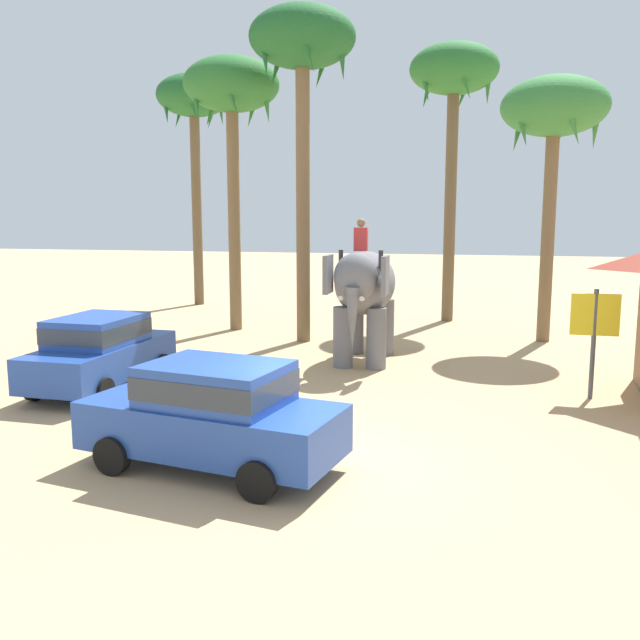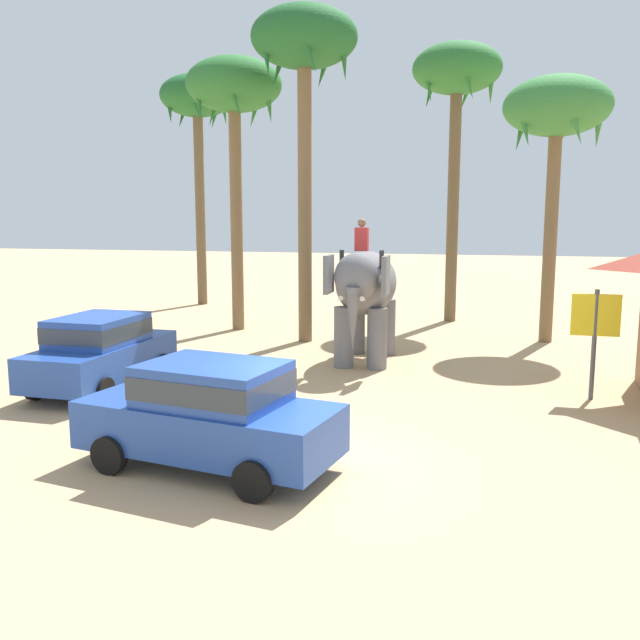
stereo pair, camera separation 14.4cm
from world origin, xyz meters
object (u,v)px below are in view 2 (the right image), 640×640
object	(u,v)px
car_parked_far_side	(101,349)
signboard_yellow	(595,323)
palm_tree_near_hut	(457,80)
palm_tree_far_back	(304,51)
palm_tree_leaning_seaward	(234,94)
palm_tree_behind_elephant	(557,114)
car_sedan_foreground	(210,411)
elephant_with_mahout	(365,290)
palm_tree_left_of_road	(197,105)

from	to	relation	value
car_parked_far_side	signboard_yellow	distance (m)	11.00
palm_tree_near_hut	signboard_yellow	bearing A→B (deg)	-70.70
palm_tree_far_back	palm_tree_leaning_seaward	bearing A→B (deg)	150.70
palm_tree_behind_elephant	signboard_yellow	xyz separation A→B (m)	(0.47, -6.87, -5.29)
palm_tree_far_back	palm_tree_leaning_seaward	distance (m)	3.42
car_parked_far_side	signboard_yellow	xyz separation A→B (m)	(10.83, 1.80, 0.76)
signboard_yellow	palm_tree_far_back	bearing A→B (deg)	147.07
palm_tree_leaning_seaward	car_sedan_foreground	bearing A→B (deg)	-70.80
palm_tree_behind_elephant	signboard_yellow	distance (m)	8.68
elephant_with_mahout	car_sedan_foreground	bearing A→B (deg)	-96.39
palm_tree_left_of_road	elephant_with_mahout	bearing A→B (deg)	-47.84
palm_tree_behind_elephant	palm_tree_near_hut	size ratio (longest dim) A/B	0.81
car_sedan_foreground	car_parked_far_side	size ratio (longest dim) A/B	1.05
palm_tree_near_hut	car_parked_far_side	bearing A→B (deg)	-120.29
car_parked_far_side	palm_tree_behind_elephant	bearing A→B (deg)	39.94
car_parked_far_side	signboard_yellow	world-z (taller)	signboard_yellow
elephant_with_mahout	palm_tree_near_hut	world-z (taller)	palm_tree_near_hut
palm_tree_behind_elephant	palm_tree_left_of_road	size ratio (longest dim) A/B	0.81
car_sedan_foreground	palm_tree_behind_elephant	world-z (taller)	palm_tree_behind_elephant
palm_tree_far_back	palm_tree_near_hut	bearing A→B (deg)	51.95
palm_tree_far_back	palm_tree_left_of_road	bearing A→B (deg)	132.17
palm_tree_behind_elephant	palm_tree_left_of_road	xyz separation A→B (m)	(-14.31, 5.86, 1.71)
palm_tree_near_hut	palm_tree_far_back	world-z (taller)	palm_tree_far_back
palm_tree_far_back	palm_tree_leaning_seaward	size ratio (longest dim) A/B	1.10
palm_tree_near_hut	signboard_yellow	distance (m)	13.16
palm_tree_leaning_seaward	palm_tree_left_of_road	bearing A→B (deg)	123.82
palm_tree_leaning_seaward	elephant_with_mahout	bearing A→B (deg)	-38.95
elephant_with_mahout	palm_tree_behind_elephant	world-z (taller)	palm_tree_behind_elephant
palm_tree_near_hut	palm_tree_left_of_road	xyz separation A→B (m)	(-11.12, 2.27, -0.09)
palm_tree_left_of_road	palm_tree_leaning_seaward	size ratio (longest dim) A/B	1.09
car_sedan_foreground	palm_tree_leaning_seaward	bearing A→B (deg)	109.20
car_sedan_foreground	palm_tree_far_back	bearing A→B (deg)	97.70
car_parked_far_side	palm_tree_far_back	distance (m)	10.89
car_sedan_foreground	palm_tree_left_of_road	distance (m)	21.78
elephant_with_mahout	palm_tree_leaning_seaward	xyz separation A→B (m)	(-5.28, 4.27, 5.97)
palm_tree_behind_elephant	palm_tree_far_back	xyz separation A→B (m)	(-7.40, -1.78, 1.83)
palm_tree_left_of_road	palm_tree_leaning_seaward	world-z (taller)	palm_tree_left_of_road
car_parked_far_side	elephant_with_mahout	size ratio (longest dim) A/B	1.06
palm_tree_behind_elephant	palm_tree_left_of_road	world-z (taller)	palm_tree_left_of_road
palm_tree_far_back	palm_tree_behind_elephant	bearing A→B (deg)	13.51
palm_tree_behind_elephant	car_parked_far_side	bearing A→B (deg)	-140.06
car_parked_far_side	palm_tree_leaning_seaward	xyz separation A→B (m)	(0.08, 8.52, 7.03)
car_sedan_foreground	palm_tree_near_hut	world-z (taller)	palm_tree_near_hut
palm_tree_left_of_road	signboard_yellow	xyz separation A→B (m)	(14.78, -12.73, -7.00)
palm_tree_far_back	signboard_yellow	xyz separation A→B (m)	(7.86, -5.09, -7.13)
elephant_with_mahout	palm_tree_left_of_road	xyz separation A→B (m)	(-9.31, 10.29, 6.70)
palm_tree_behind_elephant	palm_tree_leaning_seaward	world-z (taller)	palm_tree_leaning_seaward
palm_tree_left_of_road	palm_tree_far_back	world-z (taller)	palm_tree_far_back
elephant_with_mahout	signboard_yellow	bearing A→B (deg)	-24.07
car_parked_far_side	signboard_yellow	bearing A→B (deg)	9.47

